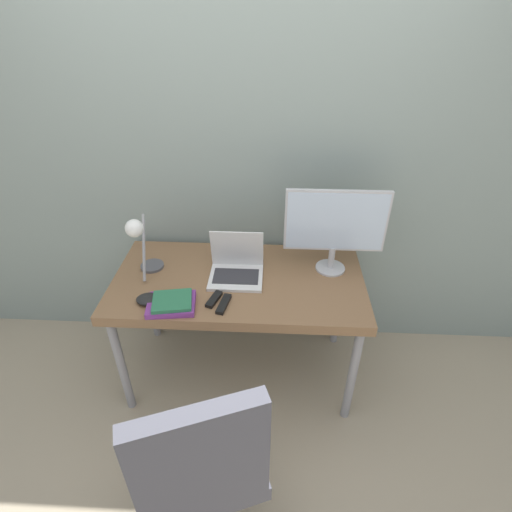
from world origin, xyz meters
The scene contains 11 objects.
ground_plane centered at (0.00, 0.00, 0.00)m, with size 12.00×12.00×0.00m, color tan.
wall_back centered at (0.00, 0.80, 1.30)m, with size 8.00×0.05×2.60m.
desk centered at (0.00, 0.37, 0.71)m, with size 1.43×0.74×0.78m.
laptop centered at (-0.01, 0.40, 0.83)m, with size 0.30×0.25×0.26m.
monitor centered at (0.53, 0.49, 1.07)m, with size 0.56×0.17×0.50m.
desk_lamp centered at (-0.52, 0.34, 1.04)m, with size 0.14×0.27×0.40m.
office_chair centered at (-0.07, -0.60, 0.59)m, with size 0.64×0.62×1.06m.
book_stack centered at (-0.32, 0.11, 0.80)m, with size 0.26×0.22×0.05m.
tv_remote centered at (-0.06, 0.13, 0.79)m, with size 0.07×0.16×0.02m.
media_remote centered at (-0.11, 0.16, 0.79)m, with size 0.08×0.14×0.02m.
game_controller centered at (-0.45, 0.14, 0.80)m, with size 0.14×0.10×0.04m.
Camera 1 is at (0.19, -1.45, 2.15)m, focal length 28.00 mm.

